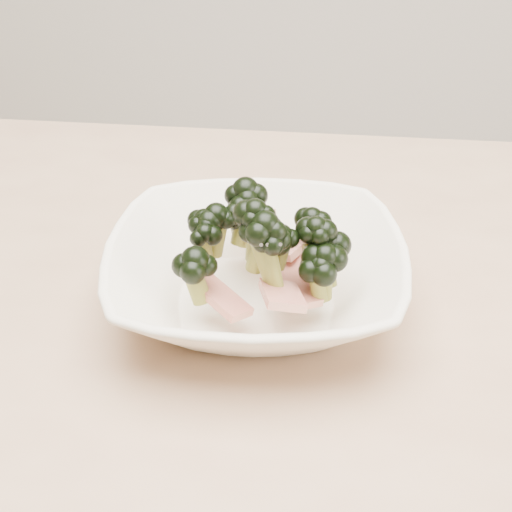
# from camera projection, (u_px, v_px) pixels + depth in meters

# --- Properties ---
(dining_table) EXTENTS (1.20, 0.80, 0.75)m
(dining_table) POSITION_uv_depth(u_px,v_px,m) (246.00, 389.00, 0.68)
(dining_table) COLOR tan
(dining_table) RESTS_ON ground
(broccoli_dish) EXTENTS (0.28, 0.28, 0.12)m
(broccoli_dish) POSITION_uv_depth(u_px,v_px,m) (257.00, 268.00, 0.61)
(broccoli_dish) COLOR #F0E4CB
(broccoli_dish) RESTS_ON dining_table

